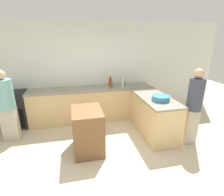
{
  "coord_description": "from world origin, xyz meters",
  "views": [
    {
      "loc": [
        -0.49,
        -2.67,
        2.25
      ],
      "look_at": [
        0.33,
        0.89,
        0.99
      ],
      "focal_mm": 28.0,
      "sensor_mm": 36.0,
      "label": 1
    }
  ],
  "objects_px": {
    "wine_bottle_dark": "(123,83)",
    "person_by_range": "(6,105)",
    "hot_sauce_bottle": "(110,82)",
    "person_at_peninsula": "(194,105)",
    "vinegar_bottle_clear": "(123,82)",
    "olive_oil_bottle": "(112,85)",
    "mixing_bowl": "(161,98)",
    "island_table": "(88,130)",
    "range_oven": "(15,109)"
  },
  "relations": [
    {
      "from": "vinegar_bottle_clear",
      "to": "person_by_range",
      "type": "height_order",
      "value": "person_by_range"
    },
    {
      "from": "range_oven",
      "to": "hot_sauce_bottle",
      "type": "bearing_deg",
      "value": 1.76
    },
    {
      "from": "vinegar_bottle_clear",
      "to": "mixing_bowl",
      "type": "bearing_deg",
      "value": -69.21
    },
    {
      "from": "mixing_bowl",
      "to": "olive_oil_bottle",
      "type": "xyz_separation_m",
      "value": [
        -0.83,
        1.24,
        0.03
      ]
    },
    {
      "from": "wine_bottle_dark",
      "to": "vinegar_bottle_clear",
      "type": "bearing_deg",
      "value": -118.0
    },
    {
      "from": "olive_oil_bottle",
      "to": "person_by_range",
      "type": "bearing_deg",
      "value": -166.73
    },
    {
      "from": "range_oven",
      "to": "island_table",
      "type": "bearing_deg",
      "value": -40.33
    },
    {
      "from": "mixing_bowl",
      "to": "hot_sauce_bottle",
      "type": "distance_m",
      "value": 1.67
    },
    {
      "from": "wine_bottle_dark",
      "to": "olive_oil_bottle",
      "type": "xyz_separation_m",
      "value": [
        -0.38,
        -0.13,
        -0.0
      ]
    },
    {
      "from": "hot_sauce_bottle",
      "to": "vinegar_bottle_clear",
      "type": "bearing_deg",
      "value": -26.72
    },
    {
      "from": "vinegar_bottle_clear",
      "to": "hot_sauce_bottle",
      "type": "relative_size",
      "value": 1.09
    },
    {
      "from": "person_by_range",
      "to": "olive_oil_bottle",
      "type": "bearing_deg",
      "value": 13.27
    },
    {
      "from": "mixing_bowl",
      "to": "person_at_peninsula",
      "type": "distance_m",
      "value": 0.69
    },
    {
      "from": "range_oven",
      "to": "olive_oil_bottle",
      "type": "height_order",
      "value": "olive_oil_bottle"
    },
    {
      "from": "mixing_bowl",
      "to": "hot_sauce_bottle",
      "type": "height_order",
      "value": "hot_sauce_bottle"
    },
    {
      "from": "mixing_bowl",
      "to": "person_at_peninsula",
      "type": "height_order",
      "value": "person_at_peninsula"
    },
    {
      "from": "vinegar_bottle_clear",
      "to": "hot_sauce_bottle",
      "type": "distance_m",
      "value": 0.36
    },
    {
      "from": "hot_sauce_bottle",
      "to": "person_by_range",
      "type": "relative_size",
      "value": 0.18
    },
    {
      "from": "mixing_bowl",
      "to": "person_at_peninsula",
      "type": "bearing_deg",
      "value": -30.84
    },
    {
      "from": "person_by_range",
      "to": "person_at_peninsula",
      "type": "relative_size",
      "value": 0.97
    },
    {
      "from": "person_at_peninsula",
      "to": "mixing_bowl",
      "type": "bearing_deg",
      "value": 149.16
    },
    {
      "from": "range_oven",
      "to": "olive_oil_bottle",
      "type": "xyz_separation_m",
      "value": [
        2.55,
        -0.14,
        0.55
      ]
    },
    {
      "from": "island_table",
      "to": "person_at_peninsula",
      "type": "relative_size",
      "value": 0.54
    },
    {
      "from": "wine_bottle_dark",
      "to": "person_at_peninsula",
      "type": "distance_m",
      "value": 2.02
    },
    {
      "from": "range_oven",
      "to": "person_at_peninsula",
      "type": "height_order",
      "value": "person_at_peninsula"
    },
    {
      "from": "range_oven",
      "to": "vinegar_bottle_clear",
      "type": "height_order",
      "value": "vinegar_bottle_clear"
    },
    {
      "from": "mixing_bowl",
      "to": "hot_sauce_bottle",
      "type": "relative_size",
      "value": 1.33
    },
    {
      "from": "range_oven",
      "to": "vinegar_bottle_clear",
      "type": "distance_m",
      "value": 2.95
    },
    {
      "from": "island_table",
      "to": "person_by_range",
      "type": "bearing_deg",
      "value": 155.51
    },
    {
      "from": "hot_sauce_bottle",
      "to": "person_at_peninsula",
      "type": "bearing_deg",
      "value": -52.23
    },
    {
      "from": "person_at_peninsula",
      "to": "vinegar_bottle_clear",
      "type": "bearing_deg",
      "value": 123.24
    },
    {
      "from": "wine_bottle_dark",
      "to": "hot_sauce_bottle",
      "type": "bearing_deg",
      "value": 167.35
    },
    {
      "from": "range_oven",
      "to": "wine_bottle_dark",
      "type": "bearing_deg",
      "value": -0.06
    },
    {
      "from": "mixing_bowl",
      "to": "wine_bottle_dark",
      "type": "relative_size",
      "value": 1.75
    },
    {
      "from": "mixing_bowl",
      "to": "wine_bottle_dark",
      "type": "xyz_separation_m",
      "value": [
        -0.45,
        1.38,
        0.03
      ]
    },
    {
      "from": "island_table",
      "to": "olive_oil_bottle",
      "type": "relative_size",
      "value": 4.19
    },
    {
      "from": "mixing_bowl",
      "to": "vinegar_bottle_clear",
      "type": "bearing_deg",
      "value": 110.79
    },
    {
      "from": "hot_sauce_bottle",
      "to": "wine_bottle_dark",
      "type": "distance_m",
      "value": 0.38
    },
    {
      "from": "wine_bottle_dark",
      "to": "person_by_range",
      "type": "bearing_deg",
      "value": -165.87
    },
    {
      "from": "island_table",
      "to": "mixing_bowl",
      "type": "relative_size",
      "value": 2.34
    },
    {
      "from": "mixing_bowl",
      "to": "wine_bottle_dark",
      "type": "bearing_deg",
      "value": 108.08
    },
    {
      "from": "mixing_bowl",
      "to": "olive_oil_bottle",
      "type": "height_order",
      "value": "olive_oil_bottle"
    },
    {
      "from": "hot_sauce_bottle",
      "to": "olive_oil_bottle",
      "type": "xyz_separation_m",
      "value": [
        -0.02,
        -0.22,
        -0.03
      ]
    },
    {
      "from": "mixing_bowl",
      "to": "vinegar_bottle_clear",
      "type": "xyz_separation_m",
      "value": [
        -0.49,
        1.29,
        0.07
      ]
    },
    {
      "from": "person_at_peninsula",
      "to": "person_by_range",
      "type": "bearing_deg",
      "value": 165.49
    },
    {
      "from": "island_table",
      "to": "person_by_range",
      "type": "xyz_separation_m",
      "value": [
        -1.67,
        0.76,
        0.42
      ]
    },
    {
      "from": "vinegar_bottle_clear",
      "to": "person_by_range",
      "type": "distance_m",
      "value": 2.89
    },
    {
      "from": "person_by_range",
      "to": "person_at_peninsula",
      "type": "height_order",
      "value": "person_at_peninsula"
    },
    {
      "from": "olive_oil_bottle",
      "to": "hot_sauce_bottle",
      "type": "bearing_deg",
      "value": 86.01
    },
    {
      "from": "hot_sauce_bottle",
      "to": "island_table",
      "type": "bearing_deg",
      "value": -117.66
    }
  ]
}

